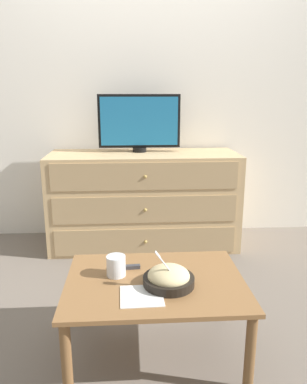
% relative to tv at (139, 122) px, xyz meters
% --- Properties ---
extents(ground_plane, '(12.00, 12.00, 0.00)m').
position_rel_tv_xyz_m(ground_plane, '(0.08, 0.22, -0.99)').
color(ground_plane, '#70665B').
extents(wall_back, '(12.00, 0.05, 2.60)m').
position_rel_tv_xyz_m(wall_back, '(0.08, 0.24, 0.31)').
color(wall_back, white).
rests_on(wall_back, ground_plane).
extents(dresser, '(1.48, 0.56, 0.75)m').
position_rel_tv_xyz_m(dresser, '(0.03, -0.08, -0.61)').
color(dresser, tan).
rests_on(dresser, ground_plane).
extents(tv, '(0.64, 0.11, 0.45)m').
position_rel_tv_xyz_m(tv, '(0.00, 0.00, 0.00)').
color(tv, black).
rests_on(tv, dresser).
extents(coffee_table, '(0.82, 0.61, 0.38)m').
position_rel_tv_xyz_m(coffee_table, '(0.03, -1.43, -0.66)').
color(coffee_table, olive).
rests_on(coffee_table, ground_plane).
extents(takeout_bowl, '(0.23, 0.23, 0.17)m').
position_rel_tv_xyz_m(takeout_bowl, '(0.08, -1.48, -0.57)').
color(takeout_bowl, black).
rests_on(takeout_bowl, coffee_table).
extents(drink_cup, '(0.09, 0.09, 0.10)m').
position_rel_tv_xyz_m(drink_cup, '(-0.15, -1.37, -0.57)').
color(drink_cup, '#9E6638').
rests_on(drink_cup, coffee_table).
extents(napkin, '(0.18, 0.18, 0.00)m').
position_rel_tv_xyz_m(napkin, '(-0.04, -1.57, -0.61)').
color(napkin, white).
rests_on(napkin, coffee_table).
extents(remote_control, '(0.14, 0.03, 0.02)m').
position_rel_tv_xyz_m(remote_control, '(-0.11, -1.31, -0.60)').
color(remote_control, '#38383D').
rests_on(remote_control, coffee_table).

